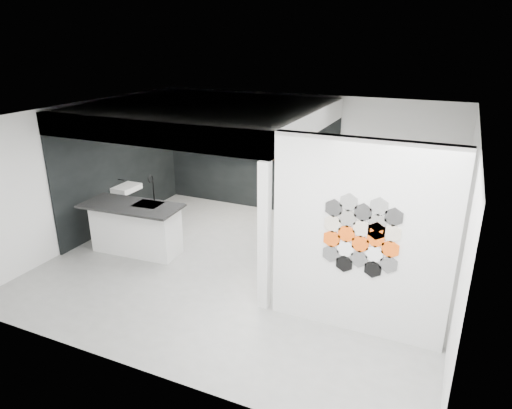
% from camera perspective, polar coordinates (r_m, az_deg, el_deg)
% --- Properties ---
extents(floor, '(7.00, 6.00, 0.01)m').
position_cam_1_polar(floor, '(8.44, -1.47, -7.92)').
color(floor, gray).
extents(partition_panel, '(2.45, 0.15, 2.80)m').
position_cam_1_polar(partition_panel, '(6.33, 12.85, -4.37)').
color(partition_panel, silver).
rests_on(partition_panel, floor).
extents(bay_clad_back, '(4.40, 0.04, 2.35)m').
position_cam_1_polar(bay_clad_back, '(11.04, -0.95, 5.58)').
color(bay_clad_back, black).
rests_on(bay_clad_back, floor).
extents(bay_clad_left, '(0.04, 4.00, 2.35)m').
position_cam_1_polar(bay_clad_left, '(10.59, -16.33, 4.10)').
color(bay_clad_left, black).
rests_on(bay_clad_left, floor).
extents(bulkhead, '(4.40, 4.00, 0.40)m').
position_cam_1_polar(bulkhead, '(9.04, -6.40, 11.06)').
color(bulkhead, silver).
rests_on(bulkhead, corner_column).
extents(corner_column, '(0.16, 0.16, 2.35)m').
position_cam_1_polar(corner_column, '(6.79, 1.04, -4.16)').
color(corner_column, silver).
rests_on(corner_column, floor).
extents(fascia_beam, '(4.40, 0.16, 0.40)m').
position_cam_1_polar(fascia_beam, '(7.48, -13.90, 8.64)').
color(fascia_beam, silver).
rests_on(fascia_beam, corner_column).
extents(wall_basin, '(0.40, 0.60, 0.12)m').
position_cam_1_polar(wall_basin, '(10.39, -15.88, 1.96)').
color(wall_basin, silver).
rests_on(wall_basin, bay_clad_left).
extents(display_shelf, '(3.00, 0.15, 0.04)m').
position_cam_1_polar(display_shelf, '(10.87, -0.71, 6.03)').
color(display_shelf, black).
rests_on(display_shelf, bay_clad_back).
extents(kitchen_island, '(1.96, 0.97, 1.54)m').
position_cam_1_polar(kitchen_island, '(9.12, -14.79, -2.75)').
color(kitchen_island, silver).
rests_on(kitchen_island, floor).
extents(stockpot, '(0.23, 0.23, 0.18)m').
position_cam_1_polar(stockpot, '(11.24, -4.85, 7.01)').
color(stockpot, black).
rests_on(stockpot, display_shelf).
extents(kettle, '(0.19, 0.19, 0.14)m').
position_cam_1_polar(kettle, '(10.55, 3.28, 6.04)').
color(kettle, black).
rests_on(kettle, display_shelf).
extents(glass_bowl, '(0.15, 0.15, 0.10)m').
position_cam_1_polar(glass_bowl, '(10.38, 6.10, 5.60)').
color(glass_bowl, gray).
rests_on(glass_bowl, display_shelf).
extents(glass_vase, '(0.13, 0.13, 0.16)m').
position_cam_1_polar(glass_vase, '(10.37, 6.11, 5.76)').
color(glass_vase, gray).
rests_on(glass_vase, display_shelf).
extents(bottle_dark, '(0.07, 0.07, 0.15)m').
position_cam_1_polar(bottle_dark, '(11.00, -2.37, 6.69)').
color(bottle_dark, black).
rests_on(bottle_dark, display_shelf).
extents(utensil_cup, '(0.10, 0.10, 0.11)m').
position_cam_1_polar(utensil_cup, '(11.30, -5.30, 6.89)').
color(utensil_cup, black).
rests_on(utensil_cup, display_shelf).
extents(hex_tile_cluster, '(1.04, 0.02, 1.16)m').
position_cam_1_polar(hex_tile_cluster, '(6.21, 13.06, -3.85)').
color(hex_tile_cluster, black).
rests_on(hex_tile_cluster, partition_panel).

